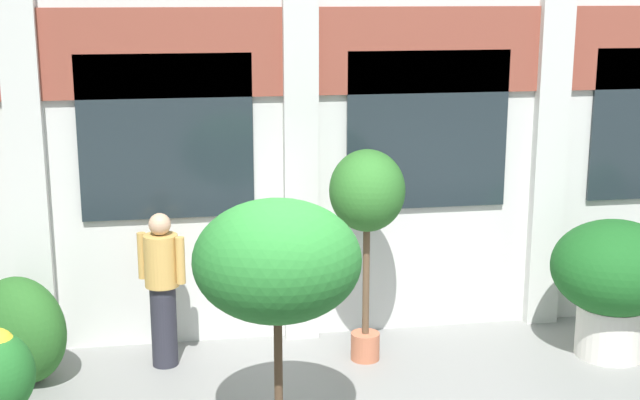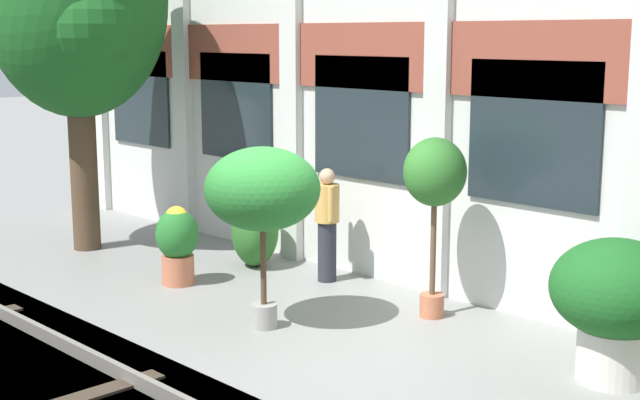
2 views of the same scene
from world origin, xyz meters
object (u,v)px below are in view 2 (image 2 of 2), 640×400
potted_plant_ribbed_drum (616,297)px  topiary_hedge (255,231)px  broadleaf_tree (76,8)px  potted_plant_low_pan (262,191)px  potted_plant_tall_urn (435,180)px  resident_by_doorway (327,221)px  potted_plant_glazed_jar (177,241)px

potted_plant_ribbed_drum → topiary_hedge: bearing=176.6°
broadleaf_tree → potted_plant_low_pan: (4.97, -0.51, -2.16)m
potted_plant_low_pan → broadleaf_tree: bearing=174.1°
broadleaf_tree → potted_plant_ribbed_drum: 9.15m
potted_plant_tall_urn → resident_by_doorway: 2.21m
broadleaf_tree → potted_plant_glazed_jar: 4.20m
broadleaf_tree → resident_by_doorway: broadleaf_tree is taller
potted_plant_low_pan → resident_by_doorway: 2.29m
potted_plant_tall_urn → resident_by_doorway: potted_plant_tall_urn is taller
resident_by_doorway → broadleaf_tree: bearing=-38.9°
potted_plant_ribbed_drum → resident_by_doorway: 4.60m
potted_plant_glazed_jar → topiary_hedge: size_ratio=1.04×
resident_by_doorway → potted_plant_glazed_jar: bearing=-7.8°
potted_plant_tall_urn → topiary_hedge: size_ratio=2.08×
potted_plant_tall_urn → topiary_hedge: potted_plant_tall_urn is taller
broadleaf_tree → topiary_hedge: size_ratio=5.38×
potted_plant_tall_urn → topiary_hedge: 3.58m
potted_plant_glazed_jar → resident_by_doorway: (1.31, 1.59, 0.24)m
broadleaf_tree → potted_plant_tall_urn: 6.55m
potted_plant_ribbed_drum → topiary_hedge: potted_plant_ribbed_drum is taller
resident_by_doorway → topiary_hedge: bearing=-51.3°
resident_by_doorway → topiary_hedge: 1.40m
potted_plant_ribbed_drum → potted_plant_glazed_jar: bearing=-169.7°
broadleaf_tree → potted_plant_tall_urn: (6.08, 1.23, -2.09)m
potted_plant_tall_urn → resident_by_doorway: size_ratio=1.38×
potted_plant_low_pan → potted_plant_tall_urn: size_ratio=0.97×
topiary_hedge → potted_plant_tall_urn: bearing=-0.6°
potted_plant_tall_urn → potted_plant_glazed_jar: potted_plant_tall_urn is taller
potted_plant_low_pan → resident_by_doorway: bearing=115.4°
broadleaf_tree → potted_plant_glazed_jar: size_ratio=5.19×
potted_plant_low_pan → potted_plant_glazed_jar: size_ratio=1.95×
broadleaf_tree → potted_plant_tall_urn: broadleaf_tree is taller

